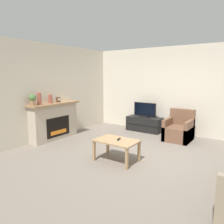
{
  "coord_description": "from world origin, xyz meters",
  "views": [
    {
      "loc": [
        2.14,
        -4.2,
        1.82
      ],
      "look_at": [
        -1.14,
        0.53,
        0.85
      ],
      "focal_mm": 35.0,
      "sensor_mm": 36.0,
      "label": 1
    }
  ],
  "objects": [
    {
      "name": "wall_back",
      "position": [
        0.0,
        2.5,
        1.35
      ],
      "size": [
        12.0,
        0.06,
        2.7
      ],
      "color": "beige",
      "rests_on": "ground"
    },
    {
      "name": "mantel_clock",
      "position": [
        -2.69,
        0.05,
        1.13
      ],
      "size": [
        0.08,
        0.11,
        0.15
      ],
      "color": "brown",
      "rests_on": "fireplace"
    },
    {
      "name": "fireplace",
      "position": [
        -2.71,
        -0.11,
        0.54
      ],
      "size": [
        0.45,
        1.6,
        1.05
      ],
      "color": "#B7A893",
      "rests_on": "ground"
    },
    {
      "name": "armchair",
      "position": [
        0.28,
        1.81,
        0.28
      ],
      "size": [
        0.7,
        0.76,
        0.86
      ],
      "color": "brown",
      "rests_on": "ground"
    },
    {
      "name": "ground_plane",
      "position": [
        0.0,
        0.0,
        0.0
      ],
      "size": [
        24.0,
        24.0,
        0.0
      ],
      "primitive_type": "plane",
      "color": "slate"
    },
    {
      "name": "potted_plant",
      "position": [
        -2.69,
        -0.79,
        1.22
      ],
      "size": [
        0.18,
        0.18,
        0.29
      ],
      "color": "#936B4C",
      "rests_on": "fireplace"
    },
    {
      "name": "tv",
      "position": [
        -0.98,
        2.18,
        0.69
      ],
      "size": [
        0.77,
        0.18,
        0.48
      ],
      "color": "black",
      "rests_on": "tv_stand"
    },
    {
      "name": "tv_stand",
      "position": [
        -0.98,
        2.19,
        0.23
      ],
      "size": [
        1.15,
        0.48,
        0.47
      ],
      "color": "black",
      "rests_on": "ground"
    },
    {
      "name": "mantel_vase_left",
      "position": [
        -2.69,
        -0.59,
        1.21
      ],
      "size": [
        0.11,
        0.11,
        0.34
      ],
      "color": "#994C3D",
      "rests_on": "fireplace"
    },
    {
      "name": "coffee_table",
      "position": [
        -0.32,
        -0.48,
        0.4
      ],
      "size": [
        0.9,
        0.59,
        0.46
      ],
      "color": "#A37F56",
      "rests_on": "ground"
    },
    {
      "name": "wall_left",
      "position": [
        -2.91,
        0.0,
        1.35
      ],
      "size": [
        0.06,
        12.0,
        2.7
      ],
      "color": "beige",
      "rests_on": "ground"
    },
    {
      "name": "mantel_vase_centre_left",
      "position": [
        -2.69,
        -0.23,
        1.17
      ],
      "size": [
        0.11,
        0.11,
        0.26
      ],
      "color": "#994C3D",
      "rests_on": "fireplace"
    },
    {
      "name": "remote",
      "position": [
        -0.3,
        -0.42,
        0.47
      ],
      "size": [
        0.08,
        0.16,
        0.02
      ],
      "rotation": [
        0.0,
        0.0,
        0.28
      ],
      "color": "black",
      "rests_on": "coffee_table"
    }
  ]
}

